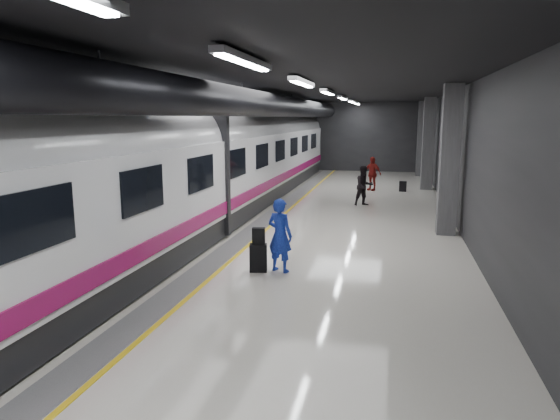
# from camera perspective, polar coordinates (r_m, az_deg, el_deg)

# --- Properties ---
(ground) EXTENTS (40.00, 40.00, 0.00)m
(ground) POSITION_cam_1_polar(r_m,az_deg,el_deg) (14.44, 0.80, -3.58)
(ground) COLOR silver
(ground) RESTS_ON ground
(platform_hall) EXTENTS (10.02, 40.02, 4.51)m
(platform_hall) POSITION_cam_1_polar(r_m,az_deg,el_deg) (15.00, 0.52, 10.59)
(platform_hall) COLOR black
(platform_hall) RESTS_ON ground
(train) EXTENTS (3.05, 38.00, 4.05)m
(train) POSITION_cam_1_polar(r_m,az_deg,el_deg) (15.09, -11.37, 4.80)
(train) COLOR black
(train) RESTS_ON ground
(traveler_main) EXTENTS (0.73, 0.60, 1.72)m
(traveler_main) POSITION_cam_1_polar(r_m,az_deg,el_deg) (11.46, -0.01, -2.91)
(traveler_main) COLOR blue
(traveler_main) RESTS_ON ground
(suitcase_main) EXTENTS (0.44, 0.33, 0.65)m
(suitcase_main) POSITION_cam_1_polar(r_m,az_deg,el_deg) (11.59, -2.50, -5.48)
(suitcase_main) COLOR black
(suitcase_main) RESTS_ON ground
(shoulder_bag) EXTENTS (0.31, 0.20, 0.39)m
(shoulder_bag) POSITION_cam_1_polar(r_m,az_deg,el_deg) (11.46, -2.46, -2.99)
(shoulder_bag) COLOR black
(shoulder_bag) RESTS_ON suitcase_main
(traveler_far_a) EXTENTS (0.99, 0.92, 1.62)m
(traveler_far_a) POSITION_cam_1_polar(r_m,az_deg,el_deg) (20.42, 9.58, 2.74)
(traveler_far_a) COLOR black
(traveler_far_a) RESTS_ON ground
(traveler_far_b) EXTENTS (1.04, 0.81, 1.65)m
(traveler_far_b) POSITION_cam_1_polar(r_m,az_deg,el_deg) (24.84, 10.47, 4.11)
(traveler_far_b) COLOR maroon
(traveler_far_b) RESTS_ON ground
(suitcase_far) EXTENTS (0.36, 0.25, 0.50)m
(suitcase_far) POSITION_cam_1_polar(r_m,az_deg,el_deg) (24.85, 13.87, 2.65)
(suitcase_far) COLOR black
(suitcase_far) RESTS_ON ground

